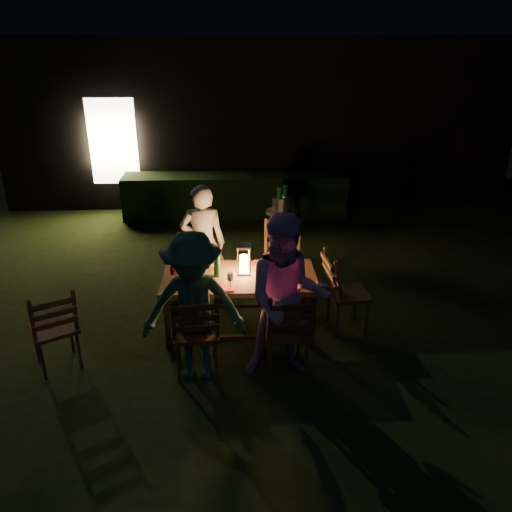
{
  "coord_description": "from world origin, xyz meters",
  "views": [
    {
      "loc": [
        -0.56,
        -5.46,
        3.16
      ],
      "look_at": [
        -0.3,
        -0.18,
        0.84
      ],
      "focal_mm": 35.0,
      "sensor_mm": 36.0,
      "label": 1
    }
  ],
  "objects_px": {
    "chair_far_left": "(205,281)",
    "bottle_bucket_a": "(279,202)",
    "ice_bucket": "(282,204)",
    "chair_spare": "(57,342)",
    "person_opp_right": "(287,299)",
    "person_house_side": "(203,244)",
    "bottle_bucket_b": "(285,200)",
    "chair_near_left": "(197,346)",
    "bottle_table": "(217,265)",
    "chair_end": "(346,305)",
    "side_table": "(282,215)",
    "dining_table": "(240,281)",
    "lantern": "(244,261)",
    "chair_far_right": "(282,276)",
    "chair_near_right": "(285,345)",
    "person_opp_left": "(194,308)"
  },
  "relations": [
    {
      "from": "person_opp_right",
      "to": "bottle_bucket_b",
      "type": "height_order",
      "value": "person_opp_right"
    },
    {
      "from": "side_table",
      "to": "bottle_bucket_a",
      "type": "bearing_deg",
      "value": -141.34
    },
    {
      "from": "dining_table",
      "to": "bottle_bucket_a",
      "type": "height_order",
      "value": "bottle_bucket_a"
    },
    {
      "from": "ice_bucket",
      "to": "bottle_bucket_a",
      "type": "xyz_separation_m",
      "value": [
        -0.05,
        -0.04,
        0.05
      ]
    },
    {
      "from": "person_opp_left",
      "to": "chair_spare",
      "type": "bearing_deg",
      "value": 172.0
    },
    {
      "from": "chair_spare",
      "to": "side_table",
      "type": "distance_m",
      "value": 3.97
    },
    {
      "from": "chair_far_left",
      "to": "bottle_bucket_a",
      "type": "distance_m",
      "value": 2.0
    },
    {
      "from": "chair_near_left",
      "to": "chair_far_right",
      "type": "distance_m",
      "value": 1.84
    },
    {
      "from": "person_house_side",
      "to": "bottle_bucket_b",
      "type": "distance_m",
      "value": 2.0
    },
    {
      "from": "person_house_side",
      "to": "person_opp_right",
      "type": "relative_size",
      "value": 0.9
    },
    {
      "from": "chair_spare",
      "to": "lantern",
      "type": "relative_size",
      "value": 2.79
    },
    {
      "from": "person_house_side",
      "to": "lantern",
      "type": "xyz_separation_m",
      "value": [
        0.49,
        -0.77,
        0.1
      ]
    },
    {
      "from": "chair_spare",
      "to": "bottle_bucket_a",
      "type": "bearing_deg",
      "value": 19.74
    },
    {
      "from": "chair_near_left",
      "to": "chair_near_right",
      "type": "distance_m",
      "value": 0.9
    },
    {
      "from": "chair_far_right",
      "to": "person_opp_left",
      "type": "distance_m",
      "value": 1.94
    },
    {
      "from": "bottle_bucket_a",
      "to": "chair_spare",
      "type": "bearing_deg",
      "value": -130.97
    },
    {
      "from": "side_table",
      "to": "chair_far_left",
      "type": "bearing_deg",
      "value": -125.67
    },
    {
      "from": "chair_spare",
      "to": "bottle_bucket_b",
      "type": "bearing_deg",
      "value": 19.41
    },
    {
      "from": "person_house_side",
      "to": "ice_bucket",
      "type": "distance_m",
      "value": 1.93
    },
    {
      "from": "chair_end",
      "to": "chair_near_right",
      "type": "bearing_deg",
      "value": -51.18
    },
    {
      "from": "chair_end",
      "to": "side_table",
      "type": "relative_size",
      "value": 1.49
    },
    {
      "from": "chair_near_right",
      "to": "ice_bucket",
      "type": "relative_size",
      "value": 3.31
    },
    {
      "from": "ice_bucket",
      "to": "person_opp_right",
      "type": "bearing_deg",
      "value": -94.72
    },
    {
      "from": "chair_near_left",
      "to": "lantern",
      "type": "bearing_deg",
      "value": 52.76
    },
    {
      "from": "chair_spare",
      "to": "person_opp_right",
      "type": "relative_size",
      "value": 0.57
    },
    {
      "from": "bottle_bucket_a",
      "to": "side_table",
      "type": "bearing_deg",
      "value": 38.66
    },
    {
      "from": "chair_end",
      "to": "bottle_table",
      "type": "relative_size",
      "value": 3.59
    },
    {
      "from": "chair_spare",
      "to": "bottle_table",
      "type": "relative_size",
      "value": 3.48
    },
    {
      "from": "chair_far_right",
      "to": "side_table",
      "type": "distance_m",
      "value": 1.64
    },
    {
      "from": "bottle_table",
      "to": "person_house_side",
      "type": "bearing_deg",
      "value": 103.29
    },
    {
      "from": "chair_far_right",
      "to": "chair_end",
      "type": "relative_size",
      "value": 1.05
    },
    {
      "from": "chair_spare",
      "to": "person_opp_left",
      "type": "distance_m",
      "value": 1.53
    },
    {
      "from": "chair_near_right",
      "to": "person_house_side",
      "type": "height_order",
      "value": "person_house_side"
    },
    {
      "from": "lantern",
      "to": "bottle_bucket_a",
      "type": "height_order",
      "value": "lantern"
    },
    {
      "from": "dining_table",
      "to": "bottle_table",
      "type": "height_order",
      "value": "bottle_table"
    },
    {
      "from": "chair_near_left",
      "to": "bottle_bucket_b",
      "type": "height_order",
      "value": "chair_near_left"
    },
    {
      "from": "chair_far_right",
      "to": "ice_bucket",
      "type": "bearing_deg",
      "value": -90.47
    },
    {
      "from": "dining_table",
      "to": "side_table",
      "type": "distance_m",
      "value": 2.48
    },
    {
      "from": "lantern",
      "to": "person_opp_right",
      "type": "bearing_deg",
      "value": -65.73
    },
    {
      "from": "chair_end",
      "to": "dining_table",
      "type": "bearing_deg",
      "value": -95.95
    },
    {
      "from": "chair_near_left",
      "to": "person_opp_right",
      "type": "distance_m",
      "value": 1.05
    },
    {
      "from": "chair_end",
      "to": "ice_bucket",
      "type": "xyz_separation_m",
      "value": [
        -0.52,
        2.39,
        0.48
      ]
    },
    {
      "from": "chair_far_right",
      "to": "chair_spare",
      "type": "bearing_deg",
      "value": 34.12
    },
    {
      "from": "chair_far_right",
      "to": "chair_spare",
      "type": "distance_m",
      "value": 2.81
    },
    {
      "from": "chair_near_left",
      "to": "person_house_side",
      "type": "bearing_deg",
      "value": 84.07
    },
    {
      "from": "chair_end",
      "to": "ice_bucket",
      "type": "bearing_deg",
      "value": -173.12
    },
    {
      "from": "chair_near_right",
      "to": "chair_far_right",
      "type": "height_order",
      "value": "chair_far_right"
    },
    {
      "from": "chair_far_left",
      "to": "side_table",
      "type": "relative_size",
      "value": 1.32
    },
    {
      "from": "bottle_table",
      "to": "side_table",
      "type": "bearing_deg",
      "value": 68.02
    },
    {
      "from": "ice_bucket",
      "to": "bottle_bucket_a",
      "type": "bearing_deg",
      "value": -141.34
    }
  ]
}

